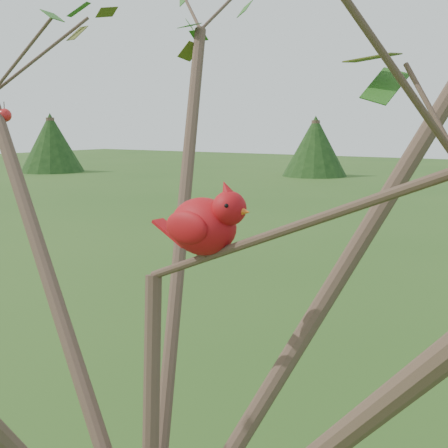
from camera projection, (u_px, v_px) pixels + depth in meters
name	position (u px, v px, depth m)	size (l,w,h in m)	color
crabapple_tree	(139.00, 204.00, 1.00)	(2.35, 2.05, 2.95)	#432F24
cardinal	(206.00, 224.00, 1.07)	(0.23, 0.12, 0.16)	#A40E0F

